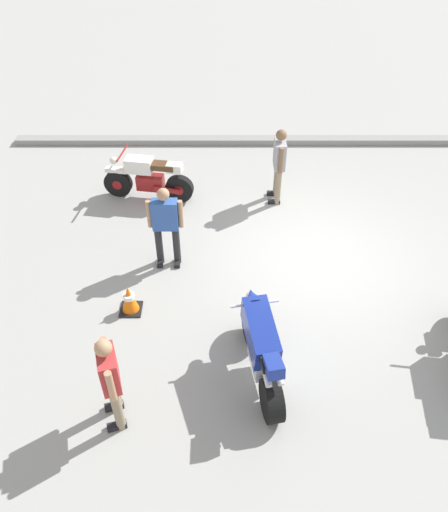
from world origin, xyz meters
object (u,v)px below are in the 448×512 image
motorcycle_blue_sportbike (263,347)px  person_in_gray_shirt (281,162)px  traffic_cone (131,299)px  person_in_blue_shirt (168,223)px  motorcycle_cream_vintage (150,178)px  person_in_red_shirt (112,377)px

motorcycle_blue_sportbike → person_in_gray_shirt: bearing=-17.8°
traffic_cone → person_in_blue_shirt: bearing=66.1°
motorcycle_cream_vintage → motorcycle_blue_sportbike: (2.12, -4.56, 0.11)m
motorcycle_blue_sportbike → traffic_cone: size_ratio=3.69×
motorcycle_blue_sportbike → traffic_cone: bearing=48.9°
motorcycle_cream_vintage → person_in_gray_shirt: bearing=-172.0°
motorcycle_blue_sportbike → person_in_red_shirt: 2.09m
person_in_gray_shirt → person_in_red_shirt: (-2.55, -5.24, -0.03)m
person_in_red_shirt → person_in_blue_shirt: size_ratio=0.99×
motorcycle_blue_sportbike → person_in_gray_shirt: size_ratio=1.20×
motorcycle_blue_sportbike → traffic_cone: motorcycle_blue_sportbike is taller
motorcycle_blue_sportbike → person_in_blue_shirt: (-1.53, 2.46, 0.31)m
person_in_gray_shirt → person_in_blue_shirt: size_ratio=1.02×
motorcycle_cream_vintage → motorcycle_blue_sportbike: bearing=124.0°
person_in_blue_shirt → traffic_cone: size_ratio=3.02×
person_in_red_shirt → traffic_cone: person_in_red_shirt is taller
motorcycle_cream_vintage → person_in_blue_shirt: bearing=114.8°
motorcycle_blue_sportbike → person_in_gray_shirt: 4.56m
person_in_gray_shirt → traffic_cone: 4.28m
person_in_red_shirt → motorcycle_cream_vintage: bearing=-104.3°
motorcycle_cream_vintage → person_in_blue_shirt: person_in_blue_shirt is taller
motorcycle_cream_vintage → traffic_cone: 3.32m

